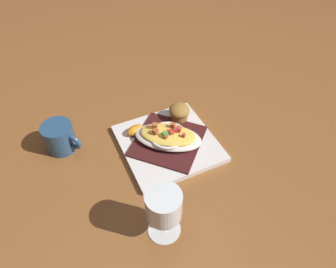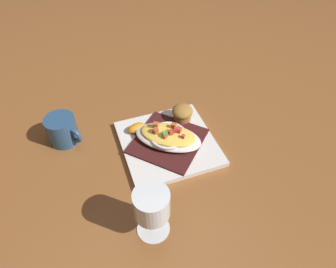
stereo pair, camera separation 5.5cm
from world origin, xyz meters
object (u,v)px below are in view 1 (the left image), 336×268
Objects in this scene: square_plate at (168,143)px; orange_garnish at (136,131)px; muffin at (179,112)px; coffee_mug at (60,138)px; gratin_dish at (168,136)px; stemmed_glass at (164,208)px.

orange_garnish reaches higher than square_plate.
orange_garnish is at bearing -134.49° from square_plate.
muffin is 0.14m from orange_garnish.
orange_garnish is 0.21m from coffee_mug.
gratin_dish is 3.57× the size of orange_garnish.
gratin_dish is at bearing -44.92° from muffin.
muffin reaches higher than orange_garnish.
muffin is at bearing 135.10° from square_plate.
stemmed_glass is (0.30, -0.19, 0.05)m from muffin.
stemmed_glass is at bearing -9.09° from orange_garnish.
muffin is 0.45× the size of stemmed_glass.
square_plate is 0.11m from muffin.
gratin_dish is at bearing 152.87° from stemmed_glass.
muffin is at bearing 81.99° from coffee_mug.
stemmed_glass reaches higher than orange_garnish.
stemmed_glass is (0.23, -0.12, 0.06)m from gratin_dish.
gratin_dish is at bearing 66.44° from coffee_mug.
stemmed_glass reaches higher than gratin_dish.
coffee_mug is at bearing -113.57° from square_plate.
gratin_dish reaches higher than square_plate.
muffin is (-0.07, 0.07, 0.03)m from square_plate.
square_plate is 0.03m from gratin_dish.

